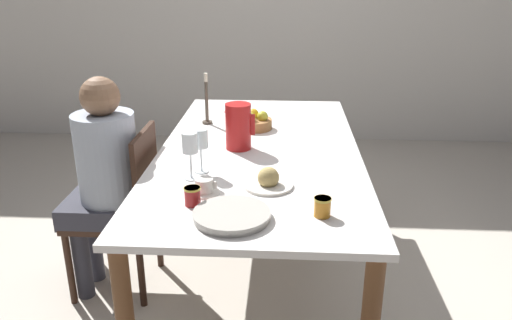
# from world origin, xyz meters

# --- Properties ---
(ground_plane) EXTENTS (20.00, 20.00, 0.00)m
(ground_plane) POSITION_xyz_m (0.00, 0.00, 0.00)
(ground_plane) COLOR beige
(wall_back) EXTENTS (10.00, 0.06, 2.60)m
(wall_back) POSITION_xyz_m (0.00, 2.52, 1.30)
(wall_back) COLOR silver
(wall_back) RESTS_ON ground_plane
(dining_table) EXTENTS (1.02, 2.00, 0.77)m
(dining_table) POSITION_xyz_m (0.00, 0.00, 0.68)
(dining_table) COLOR silver
(dining_table) RESTS_ON ground_plane
(chair_person_side) EXTENTS (0.42, 0.42, 0.89)m
(chair_person_side) POSITION_xyz_m (-0.70, -0.12, 0.47)
(chair_person_side) COLOR #331E14
(chair_person_side) RESTS_ON ground_plane
(person_seated) EXTENTS (0.39, 0.41, 1.17)m
(person_seated) POSITION_xyz_m (-0.78, -0.16, 0.69)
(person_seated) COLOR #33333D
(person_seated) RESTS_ON ground_plane
(red_pitcher) EXTENTS (0.16, 0.13, 0.24)m
(red_pitcher) POSITION_xyz_m (-0.11, -0.01, 0.89)
(red_pitcher) COLOR red
(red_pitcher) RESTS_ON dining_table
(wine_glass_water) EXTENTS (0.07, 0.07, 0.20)m
(wine_glass_water) POSITION_xyz_m (-0.25, -0.34, 0.92)
(wine_glass_water) COLOR white
(wine_glass_water) RESTS_ON dining_table
(wine_glass_juice) EXTENTS (0.07, 0.07, 0.21)m
(wine_glass_juice) POSITION_xyz_m (-0.28, -0.42, 0.93)
(wine_glass_juice) COLOR white
(wine_glass_juice) RESTS_ON dining_table
(teacup_near_person) EXTENTS (0.13, 0.13, 0.06)m
(teacup_near_person) POSITION_xyz_m (-0.20, -0.56, 0.80)
(teacup_near_person) COLOR silver
(teacup_near_person) RESTS_ON dining_table
(serving_tray) EXTENTS (0.29, 0.29, 0.03)m
(serving_tray) POSITION_xyz_m (-0.06, -0.78, 0.79)
(serving_tray) COLOR #B7B2A8
(serving_tray) RESTS_ON dining_table
(bread_plate) EXTENTS (0.21, 0.21, 0.09)m
(bread_plate) POSITION_xyz_m (0.06, -0.48, 0.80)
(bread_plate) COLOR silver
(bread_plate) RESTS_ON dining_table
(jam_jar_amber) EXTENTS (0.07, 0.07, 0.07)m
(jam_jar_amber) POSITION_xyz_m (0.27, -0.74, 0.81)
(jam_jar_amber) COLOR #C67A1E
(jam_jar_amber) RESTS_ON dining_table
(jam_jar_red) EXTENTS (0.07, 0.07, 0.07)m
(jam_jar_red) POSITION_xyz_m (-0.23, -0.68, 0.81)
(jam_jar_red) COLOR #A81E1E
(jam_jar_red) RESTS_ON dining_table
(fruit_bowl) EXTENTS (0.20, 0.20, 0.11)m
(fruit_bowl) POSITION_xyz_m (-0.04, 0.34, 0.81)
(fruit_bowl) COLOR #9E6B3D
(fruit_bowl) RESTS_ON dining_table
(candlestick_tall) EXTENTS (0.06, 0.06, 0.30)m
(candlestick_tall) POSITION_xyz_m (-0.34, 0.42, 0.89)
(candlestick_tall) COLOR #4C4238
(candlestick_tall) RESTS_ON dining_table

